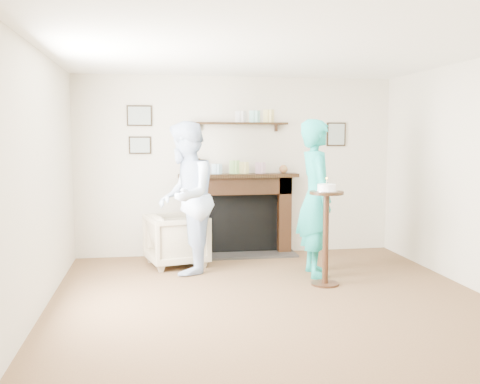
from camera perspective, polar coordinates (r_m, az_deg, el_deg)
name	(u,v)px	position (r m, az deg, el deg)	size (l,w,h in m)	color
ground	(277,307)	(5.37, 4.01, -12.17)	(5.00, 5.00, 0.00)	brown
room_shell	(264,141)	(5.78, 2.53, 5.48)	(4.54, 5.02, 2.52)	beige
armchair	(177,265)	(7.07, -6.70, -7.74)	(0.72, 0.74, 0.67)	tan
man	(186,272)	(6.70, -5.78, -8.50)	(0.90, 0.70, 1.86)	#A4B8CD
woman	(315,274)	(6.63, 8.01, -8.70)	(0.68, 0.45, 1.87)	#1FACB3
pedestal_table	(326,219)	(6.05, 9.16, -2.88)	(0.38, 0.38, 1.22)	black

